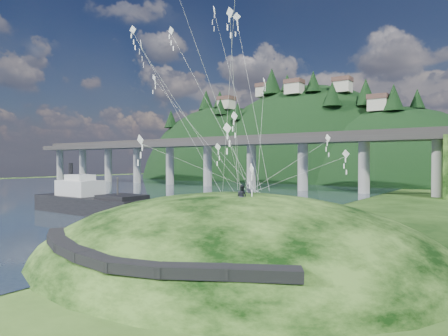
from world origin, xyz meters
The scene contains 10 objects.
ground centered at (0.00, 0.00, 0.00)m, with size 320.00×320.00×0.00m, color black.
water centered at (-72.00, 30.00, 0.01)m, with size 240.00×240.00×0.00m, color #2F4056.
grass_hill centered at (8.00, 2.00, -1.50)m, with size 36.00×32.00×13.00m.
footpath centered at (7.46, -9.74, 2.08)m, with size 22.29×5.84×0.83m.
bridge centered at (-26.46, 70.07, 9.70)m, with size 160.00×11.00×15.00m.
far_ridge centered at (-43.58, 122.17, -7.44)m, with size 153.00×70.00×94.50m.
work_barge centered at (-23.37, 10.70, 1.85)m, with size 21.11×5.91×7.37m.
wooden_dock centered at (-6.43, 8.17, 0.39)m, with size 12.41×3.39×0.88m.
kite_flyers centered at (9.40, 1.05, 5.80)m, with size 2.01×3.65×1.78m.
kite_swarm centered at (5.86, 3.03, 14.87)m, with size 17.19×15.43×18.72m.
Camera 1 is at (26.37, -25.51, 7.67)m, focal length 32.00 mm.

